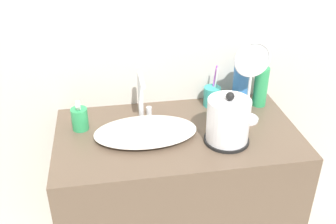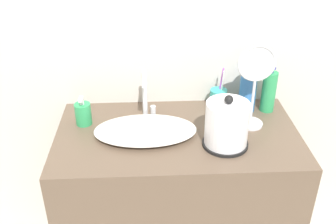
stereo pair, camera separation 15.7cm
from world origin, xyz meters
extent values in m
cube|color=brown|center=(0.00, 0.28, 0.41)|extent=(1.01, 0.55, 0.81)
ellipsoid|color=silver|center=(-0.13, 0.27, 0.83)|extent=(0.42, 0.25, 0.04)
cylinder|color=silver|center=(-0.13, 0.44, 0.92)|extent=(0.02, 0.02, 0.21)
cylinder|color=silver|center=(-0.13, 0.37, 1.01)|extent=(0.02, 0.13, 0.02)
cylinder|color=silver|center=(-0.10, 0.44, 0.83)|extent=(0.02, 0.02, 0.04)
cylinder|color=black|center=(0.18, 0.18, 0.82)|extent=(0.18, 0.18, 0.01)
cylinder|color=silver|center=(0.18, 0.18, 0.90)|extent=(0.17, 0.17, 0.19)
sphere|color=black|center=(0.18, 0.18, 1.01)|extent=(0.03, 0.03, 0.03)
cylinder|color=teal|center=(0.20, 0.48, 0.86)|extent=(0.08, 0.08, 0.09)
cylinder|color=#B24CCC|center=(0.21, 0.49, 0.93)|extent=(0.02, 0.02, 0.16)
cylinder|color=white|center=(0.21, 0.48, 0.92)|extent=(0.01, 0.03, 0.15)
cylinder|color=#2D9956|center=(-0.40, 0.37, 0.86)|extent=(0.07, 0.07, 0.10)
cylinder|color=white|center=(-0.40, 0.37, 0.92)|extent=(0.02, 0.02, 0.02)
cube|color=white|center=(-0.40, 0.36, 0.94)|extent=(0.02, 0.04, 0.01)
cylinder|color=#3370B7|center=(0.32, 0.45, 0.91)|extent=(0.08, 0.08, 0.20)
cylinder|color=white|center=(0.32, 0.45, 1.02)|extent=(0.06, 0.06, 0.02)
cylinder|color=#2D9956|center=(0.42, 0.45, 0.90)|extent=(0.06, 0.06, 0.19)
cylinder|color=#333399|center=(0.42, 0.45, 1.01)|extent=(0.02, 0.02, 0.02)
cube|color=#333399|center=(0.42, 0.44, 1.03)|extent=(0.02, 0.03, 0.01)
cylinder|color=silver|center=(0.31, 0.33, 0.82)|extent=(0.11, 0.11, 0.01)
cylinder|color=silver|center=(0.31, 0.33, 0.92)|extent=(0.01, 0.01, 0.20)
torus|color=silver|center=(0.31, 0.33, 1.09)|extent=(0.16, 0.01, 0.16)
cylinder|color=silver|center=(0.31, 0.33, 1.09)|extent=(0.13, 0.00, 0.13)
camera|label=1|loc=(-0.27, -1.07, 1.69)|focal=42.00mm
camera|label=2|loc=(-0.11, -1.09, 1.69)|focal=42.00mm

